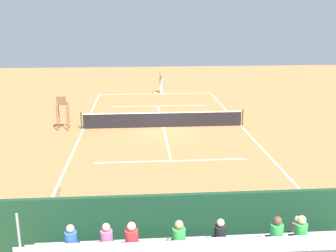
% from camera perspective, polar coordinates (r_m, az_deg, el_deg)
% --- Properties ---
extents(ground_plane, '(60.00, 60.00, 0.00)m').
position_cam_1_polar(ground_plane, '(25.36, -0.69, -0.17)').
color(ground_plane, '#D17542').
extents(court_line_markings, '(10.10, 22.20, 0.01)m').
position_cam_1_polar(court_line_markings, '(25.39, -0.69, -0.14)').
color(court_line_markings, white).
rests_on(court_line_markings, ground).
extents(tennis_net, '(10.30, 0.10, 1.07)m').
position_cam_1_polar(tennis_net, '(25.23, -0.69, 0.93)').
color(tennis_net, black).
rests_on(tennis_net, ground).
extents(backdrop_wall, '(18.00, 0.16, 2.00)m').
position_cam_1_polar(backdrop_wall, '(12.03, 3.73, -13.92)').
color(backdrop_wall, '#194228').
rests_on(backdrop_wall, ground).
extents(umpire_chair, '(0.67, 0.67, 2.14)m').
position_cam_1_polar(umpire_chair, '(25.31, -14.84, 2.34)').
color(umpire_chair, brown).
rests_on(umpire_chair, ground).
extents(courtside_bench, '(1.80, 0.40, 0.93)m').
position_cam_1_polar(courtside_bench, '(13.25, 11.93, -13.44)').
color(courtside_bench, '#9E754C').
rests_on(courtside_bench, ground).
extents(equipment_bag, '(0.90, 0.36, 0.36)m').
position_cam_1_polar(equipment_bag, '(12.95, 3.12, -15.78)').
color(equipment_bag, '#334C8C').
rests_on(equipment_bag, ground).
extents(tennis_player, '(0.47, 0.55, 1.93)m').
position_cam_1_polar(tennis_player, '(36.32, -0.96, 6.32)').
color(tennis_player, white).
rests_on(tennis_player, ground).
extents(tennis_racket, '(0.59, 0.39, 0.03)m').
position_cam_1_polar(tennis_racket, '(36.58, -1.84, 4.79)').
color(tennis_racket, black).
rests_on(tennis_racket, ground).
extents(tennis_ball_near, '(0.07, 0.07, 0.07)m').
position_cam_1_polar(tennis_ball_near, '(33.65, -2.94, 3.85)').
color(tennis_ball_near, '#CCDB33').
rests_on(tennis_ball_near, ground).
extents(line_judge, '(0.41, 0.55, 1.93)m').
position_cam_1_polar(line_judge, '(12.85, -15.26, -12.35)').
color(line_judge, '#232328').
rests_on(line_judge, ground).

